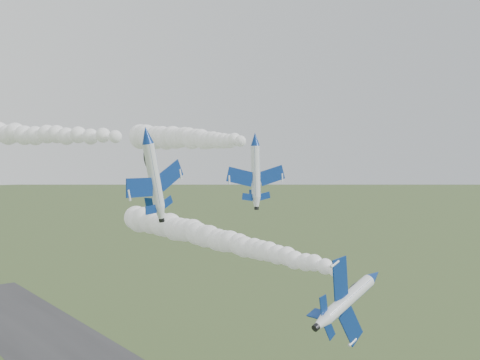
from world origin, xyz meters
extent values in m
cylinder|color=white|center=(7.65, -0.54, 30.01)|extent=(2.48, 8.50, 1.92)
cone|color=navy|center=(8.00, -5.82, 30.01)|extent=(2.06, 2.32, 1.92)
cone|color=white|center=(7.30, 4.54, 30.01)|extent=(2.04, 1.92, 1.92)
cylinder|color=black|center=(7.24, 5.54, 30.01)|extent=(1.01, 0.66, 0.97)
ellipsoid|color=black|center=(8.32, -2.66, 30.20)|extent=(1.47, 2.96, 1.28)
cube|color=navy|center=(6.44, 0.18, 32.77)|extent=(1.85, 2.51, 4.37)
cube|color=navy|center=(8.47, 0.31, 27.14)|extent=(1.85, 2.51, 4.37)
cube|color=navy|center=(6.82, 3.61, 31.51)|extent=(0.85, 1.15, 1.91)
cube|color=navy|center=(7.91, 3.68, 28.50)|extent=(0.85, 1.15, 1.91)
cube|color=navy|center=(8.60, 3.49, 30.45)|extent=(2.21, 1.74, 0.86)
cylinder|color=white|center=(-9.69, 22.93, 47.10)|extent=(4.37, 8.84, 1.87)
cone|color=navy|center=(-8.06, 17.71, 47.10)|extent=(2.47, 2.73, 1.87)
cone|color=white|center=(-11.26, 27.95, 47.10)|extent=(2.34, 2.33, 1.87)
cylinder|color=black|center=(-11.56, 28.94, 47.10)|extent=(1.09, 0.87, 0.95)
ellipsoid|color=black|center=(-9.16, 20.76, 47.66)|extent=(2.08, 3.21, 1.25)
cube|color=navy|center=(-12.77, 22.83, 46.21)|extent=(5.17, 3.75, 1.28)
cube|color=navy|center=(-7.03, 24.62, 47.69)|extent=(5.17, 3.75, 1.28)
cube|color=navy|center=(-12.51, 26.59, 46.70)|extent=(2.27, 1.69, 0.60)
cube|color=navy|center=(-9.45, 27.54, 47.50)|extent=(2.27, 1.69, 0.60)
cube|color=navy|center=(-11.21, 26.73, 48.40)|extent=(1.13, 1.77, 2.23)
cylinder|color=white|center=(7.98, 21.64, 46.97)|extent=(2.97, 7.77, 1.40)
cone|color=navy|center=(6.97, 16.92, 46.97)|extent=(1.79, 2.25, 1.40)
cone|color=white|center=(8.95, 26.18, 46.97)|extent=(1.71, 1.89, 1.40)
cylinder|color=black|center=(9.14, 27.07, 46.97)|extent=(0.81, 0.68, 0.71)
ellipsoid|color=black|center=(7.55, 19.71, 47.48)|extent=(1.46, 2.76, 0.93)
cube|color=navy|center=(5.46, 22.92, 46.76)|extent=(4.55, 3.01, 0.23)
cube|color=navy|center=(10.80, 21.78, 46.90)|extent=(4.55, 3.01, 0.23)
cube|color=navy|center=(7.35, 25.68, 46.93)|extent=(1.99, 1.36, 0.14)
cube|color=navy|center=(10.20, 25.07, 47.00)|extent=(1.99, 1.36, 0.14)
cube|color=navy|center=(8.70, 25.17, 48.15)|extent=(0.46, 1.46, 2.01)
camera|label=1|loc=(-44.23, -39.68, 43.65)|focal=40.00mm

